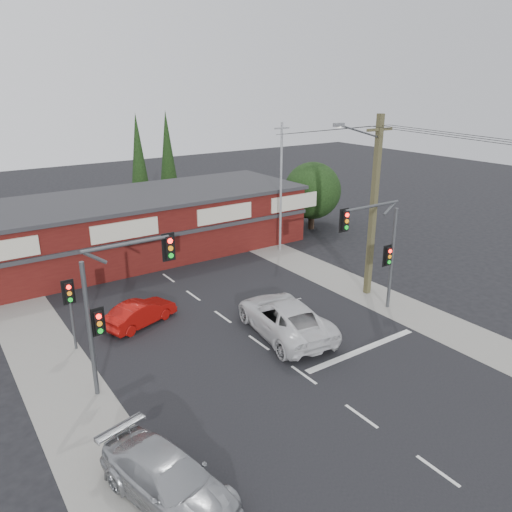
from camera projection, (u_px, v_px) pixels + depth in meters
ground at (281, 359)px, 21.98m from camera, size 120.00×120.00×0.00m
road_strip at (223, 317)px, 25.87m from camera, size 14.00×70.00×0.01m
verge_left at (52, 367)px, 21.33m from camera, size 3.00×70.00×0.02m
verge_right at (342, 282)px, 30.40m from camera, size 3.00×70.00×0.02m
stop_line at (362, 350)px, 22.68m from camera, size 6.50×0.35×0.01m
white_suv at (285, 317)px, 23.96m from camera, size 3.74×6.51×1.71m
silver_suv at (169, 480)px, 14.34m from camera, size 3.15×5.30×1.44m
red_sedan at (140, 313)px, 24.90m from camera, size 4.04×2.51×1.26m
lane_dashes at (259, 343)px, 23.31m from camera, size 0.12×41.03×0.01m
shop_building at (119, 228)px, 33.96m from camera, size 27.30×8.40×4.22m
tree_cluster at (311, 193)px, 40.88m from camera, size 5.90×5.10×5.50m
conifer_near at (139, 160)px, 40.70m from camera, size 1.80×1.80×9.25m
conifer_far at (168, 154)px, 44.13m from camera, size 1.80×1.80×9.25m
traffic_mast_left at (115, 295)px, 18.81m from camera, size 3.77×0.27×5.97m
traffic_mast_right at (379, 241)px, 25.12m from camera, size 3.96×0.27×5.97m
pedestal_signal at (70, 301)px, 22.01m from camera, size 0.55×0.27×3.38m
utility_pole at (372, 202)px, 26.98m from camera, size 4.38×0.59×10.00m
steel_pole at (281, 186)px, 34.56m from camera, size 1.20×0.16×9.00m
power_lines at (475, 143)px, 21.59m from camera, size 2.01×29.00×1.22m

